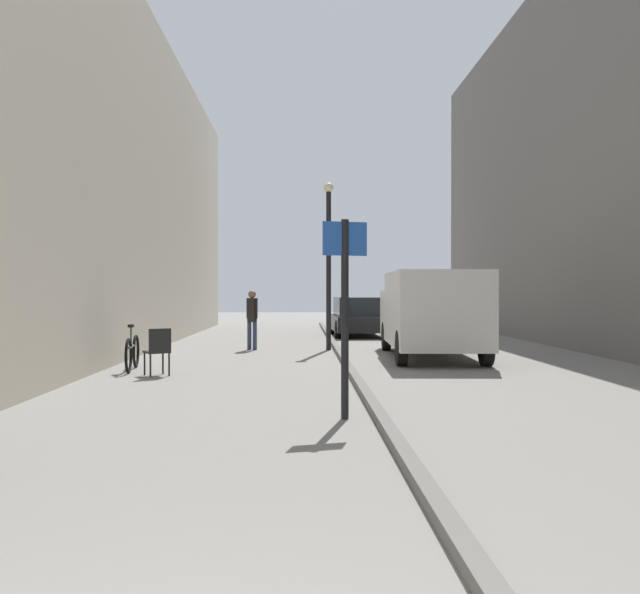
{
  "coord_description": "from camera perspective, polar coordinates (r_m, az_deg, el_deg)",
  "views": [
    {
      "loc": [
        0.57,
        -1.72,
        1.66
      ],
      "look_at": [
        1.0,
        13.44,
        1.54
      ],
      "focal_mm": 37.49,
      "sensor_mm": 36.0,
      "label": 1
    }
  ],
  "objects": [
    {
      "name": "cafe_chair_near_window",
      "position": [
        13.53,
        -13.65,
        -4.28
      ],
      "size": [
        0.6,
        0.6,
        0.94
      ],
      "rotation": [
        0.0,
        0.0,
        0.53
      ],
      "color": "black",
      "rests_on": "ground_plane"
    },
    {
      "name": "kerb_strip",
      "position": [
        13.85,
        2.58,
        -6.18
      ],
      "size": [
        0.16,
        40.0,
        0.12
      ],
      "primitive_type": "cube",
      "color": "#615F5B",
      "rests_on": "ground_plane"
    },
    {
      "name": "street_sign_post",
      "position": [
        8.7,
        2.14,
        -0.3
      ],
      "size": [
        0.59,
        0.18,
        2.6
      ],
      "rotation": [
        0.0,
        0.0,
        3.4
      ],
      "color": "black",
      "rests_on": "ground_plane"
    },
    {
      "name": "pedestrian_main_foreground",
      "position": [
        19.1,
        -5.82,
        -1.59
      ],
      "size": [
        0.32,
        0.25,
        1.7
      ],
      "rotation": [
        0.0,
        0.0,
        2.8
      ],
      "color": "#2D3851",
      "rests_on": "ground_plane"
    },
    {
      "name": "ground_plane",
      "position": [
        13.83,
        -4.0,
        -6.44
      ],
      "size": [
        80.0,
        80.0,
        0.0
      ],
      "primitive_type": "plane",
      "color": "gray"
    },
    {
      "name": "building_facade_left",
      "position": [
        14.99,
        -22.37,
        12.31
      ],
      "size": [
        2.03,
        40.0,
        9.49
      ],
      "primitive_type": "cube",
      "color": "#BCB29E",
      "rests_on": "ground_plane"
    },
    {
      "name": "lamp_post",
      "position": [
        19.0,
        0.74,
        3.66
      ],
      "size": [
        0.28,
        0.28,
        4.76
      ],
      "color": "black",
      "rests_on": "ground_plane"
    },
    {
      "name": "delivery_van",
      "position": [
        17.03,
        9.42,
        -1.21
      ],
      "size": [
        2.31,
        5.64,
        2.14
      ],
      "rotation": [
        0.0,
        0.0,
        -0.04
      ],
      "color": "silver",
      "rests_on": "ground_plane"
    },
    {
      "name": "parked_car",
      "position": [
        25.15,
        3.12,
        -1.7
      ],
      "size": [
        1.98,
        4.27,
        1.45
      ],
      "rotation": [
        0.0,
        0.0,
        0.04
      ],
      "color": "black",
      "rests_on": "ground_plane"
    },
    {
      "name": "bicycle_leaning",
      "position": [
        14.65,
        -15.73,
        -4.57
      ],
      "size": [
        0.24,
        1.77,
        0.98
      ],
      "rotation": [
        0.0,
        0.0,
        0.1
      ],
      "color": "black",
      "rests_on": "ground_plane"
    }
  ]
}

